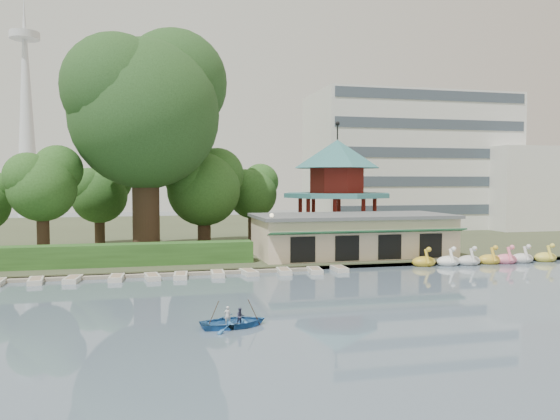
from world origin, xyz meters
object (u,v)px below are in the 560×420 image
object	(u,v)px
dock	(106,276)
pavilion	(337,181)
big_tree	(147,103)
boathouse	(352,235)
rowboat_with_passengers	(234,317)

from	to	relation	value
dock	pavilion	size ratio (longest dim) A/B	2.52
pavilion	big_tree	size ratio (longest dim) A/B	0.60
boathouse	big_tree	bearing A→B (deg)	161.59
boathouse	pavilion	distance (m)	11.43
dock	boathouse	world-z (taller)	boathouse
rowboat_with_passengers	big_tree	bearing A→B (deg)	98.81
dock	pavilion	distance (m)	29.14
big_tree	pavilion	bearing A→B (deg)	10.26
pavilion	boathouse	bearing A→B (deg)	-101.28
dock	rowboat_with_passengers	world-z (taller)	rowboat_with_passengers
boathouse	big_tree	distance (m)	23.49
pavilion	rowboat_with_passengers	distance (m)	36.05
big_tree	rowboat_with_passengers	bearing A→B (deg)	-81.19
pavilion	rowboat_with_passengers	world-z (taller)	pavilion
big_tree	dock	bearing A→B (deg)	-106.15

